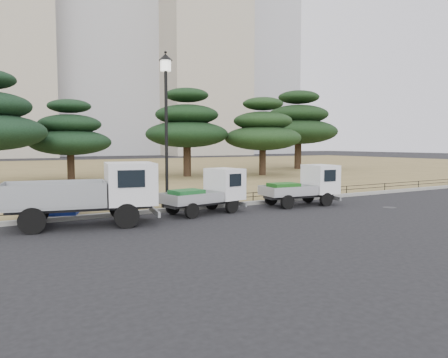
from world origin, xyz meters
TOP-DOWN VIEW (x-y plane):
  - ground at (0.00, 0.00)m, footprint 220.00×220.00m
  - lawn at (0.00, 30.60)m, footprint 120.00×56.00m
  - curb at (0.00, 2.60)m, footprint 120.00×0.25m
  - truck_large at (-5.72, 1.16)m, footprint 5.17×2.81m
  - truck_kei_front at (-0.98, 1.52)m, footprint 3.52×1.93m
  - truck_kei_rear at (3.81, 1.27)m, footprint 3.59×1.80m
  - street_lamp at (-2.22, 2.90)m, footprint 0.56×0.56m
  - pipe_fence at (0.00, 2.75)m, footprint 38.00×0.04m
  - tarp_pile at (-6.46, 3.31)m, footprint 1.80×1.57m
  - manhole at (6.50, -1.20)m, footprint 0.60×0.60m
  - pine_center_left at (-3.11, 17.89)m, footprint 5.60×5.60m
  - pine_center_right at (5.92, 17.97)m, footprint 6.63×6.63m
  - pine_east_near at (11.96, 16.01)m, footprint 6.39×6.39m
  - pine_east_far at (20.37, 21.49)m, footprint 8.03×8.03m
  - tower_east at (40.00, 82.00)m, footprint 20.00×18.00m
  - tower_far_east at (58.00, 90.00)m, footprint 24.00×20.00m
  - radio_tower at (72.00, 85.00)m, footprint 1.80×1.80m

SIDE VIEW (x-z plane):
  - ground at x=0.00m, z-range 0.00..0.00m
  - manhole at x=6.50m, z-range 0.00..0.01m
  - lawn at x=0.00m, z-range 0.00..0.15m
  - curb at x=0.00m, z-range 0.00..0.16m
  - pipe_fence at x=0.00m, z-range 0.24..0.64m
  - tarp_pile at x=-6.46m, z-range 0.05..1.05m
  - truck_kei_front at x=-0.98m, z-range 0.00..1.76m
  - truck_kei_rear at x=3.81m, z-range 0.00..1.81m
  - truck_large at x=-5.72m, z-range 0.12..2.25m
  - pine_center_left at x=-3.11m, z-range 0.59..6.29m
  - pine_east_near at x=11.96m, z-range 0.65..7.11m
  - pine_center_right at x=5.92m, z-range 0.71..7.74m
  - street_lamp at x=-2.22m, z-range 1.26..7.53m
  - pine_east_far at x=20.37m, z-range 0.77..8.84m
  - tower_east at x=40.00m, z-range 0.00..48.00m
  - radio_tower at x=72.00m, z-range -1.46..61.54m
  - tower_far_east at x=58.00m, z-range 0.00..70.00m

